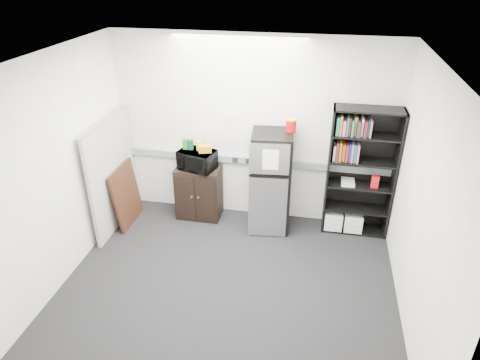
% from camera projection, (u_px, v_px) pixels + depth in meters
% --- Properties ---
extents(floor, '(4.00, 4.00, 0.00)m').
position_uv_depth(floor, '(227.00, 287.00, 5.19)').
color(floor, black).
rests_on(floor, ground).
extents(wall_back, '(4.00, 0.02, 2.70)m').
position_uv_depth(wall_back, '(253.00, 131.00, 6.07)').
color(wall_back, white).
rests_on(wall_back, floor).
extents(wall_right, '(0.02, 3.50, 2.70)m').
position_uv_depth(wall_right, '(423.00, 210.00, 4.21)').
color(wall_right, white).
rests_on(wall_right, floor).
extents(wall_left, '(0.02, 3.50, 2.70)m').
position_uv_depth(wall_left, '(56.00, 174.00, 4.89)').
color(wall_left, white).
rests_on(wall_left, floor).
extents(ceiling, '(4.00, 3.50, 0.02)m').
position_uv_depth(ceiling, '(223.00, 63.00, 3.92)').
color(ceiling, white).
rests_on(ceiling, wall_back).
extents(electrical_raceway, '(3.92, 0.05, 0.10)m').
position_uv_depth(electrical_raceway, '(252.00, 161.00, 6.26)').
color(electrical_raceway, gray).
rests_on(electrical_raceway, wall_back).
extents(wall_note, '(0.14, 0.00, 0.10)m').
position_uv_depth(wall_note, '(229.00, 116.00, 6.03)').
color(wall_note, white).
rests_on(wall_note, wall_back).
extents(bookshelf, '(0.90, 0.34, 1.85)m').
position_uv_depth(bookshelf, '(359.00, 170.00, 5.83)').
color(bookshelf, black).
rests_on(bookshelf, floor).
extents(cubicle_partition, '(0.06, 1.30, 1.62)m').
position_uv_depth(cubicle_partition, '(113.00, 174.00, 6.07)').
color(cubicle_partition, gray).
rests_on(cubicle_partition, floor).
extents(cabinet, '(0.65, 0.44, 0.81)m').
position_uv_depth(cabinet, '(199.00, 192.00, 6.43)').
color(cabinet, black).
rests_on(cabinet, floor).
extents(microwave, '(0.58, 0.46, 0.28)m').
position_uv_depth(microwave, '(197.00, 160.00, 6.16)').
color(microwave, black).
rests_on(microwave, cabinet).
extents(snack_box_a, '(0.07, 0.06, 0.15)m').
position_uv_depth(snack_box_a, '(185.00, 144.00, 6.12)').
color(snack_box_a, '#1C5D1A').
rests_on(snack_box_a, microwave).
extents(snack_box_b, '(0.08, 0.06, 0.15)m').
position_uv_depth(snack_box_b, '(191.00, 145.00, 6.10)').
color(snack_box_b, '#0C3521').
rests_on(snack_box_b, microwave).
extents(snack_box_c, '(0.08, 0.06, 0.14)m').
position_uv_depth(snack_box_c, '(199.00, 146.00, 6.08)').
color(snack_box_c, gold).
rests_on(snack_box_c, microwave).
extents(snack_bag, '(0.20, 0.15, 0.10)m').
position_uv_depth(snack_bag, '(205.00, 149.00, 6.03)').
color(snack_bag, '#BF8013').
rests_on(snack_bag, microwave).
extents(refrigerator, '(0.60, 0.63, 1.47)m').
position_uv_depth(refrigerator, '(271.00, 182.00, 6.02)').
color(refrigerator, black).
rests_on(refrigerator, floor).
extents(coffee_can, '(0.14, 0.14, 0.19)m').
position_uv_depth(coffee_can, '(291.00, 124.00, 5.70)').
color(coffee_can, '#B1080B').
rests_on(coffee_can, refrigerator).
extents(framed_poster, '(0.15, 0.70, 0.90)m').
position_uv_depth(framed_poster, '(126.00, 195.00, 6.26)').
color(framed_poster, black).
rests_on(framed_poster, floor).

